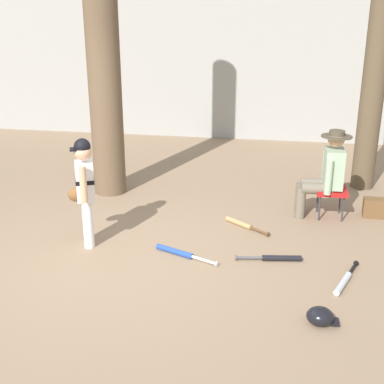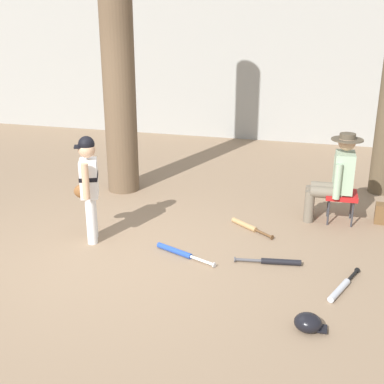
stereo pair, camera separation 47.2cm
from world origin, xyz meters
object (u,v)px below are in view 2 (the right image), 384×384
at_px(folding_stool, 341,196).
at_px(seated_spectator, 336,175).
at_px(bat_aluminum_silver, 341,288).
at_px(young_ballplayer, 88,182).
at_px(tree_near_player, 118,59).
at_px(batting_helmet_black, 308,323).
at_px(bat_blue_youth, 179,252).
at_px(bat_wood_tan, 247,226).
at_px(bat_black_composite, 276,262).

bearing_deg(folding_stool, seated_spectator, -178.19).
bearing_deg(bat_aluminum_silver, seated_spectator, 93.84).
bearing_deg(young_ballplayer, bat_aluminum_silver, -8.64).
height_order(tree_near_player, batting_helmet_black, tree_near_player).
xyz_separation_m(bat_blue_youth, bat_wood_tan, (0.64, 0.95, 0.00)).
distance_m(seated_spectator, bat_wood_tan, 1.32).
bearing_deg(young_ballplayer, seated_spectator, 25.96).
bearing_deg(tree_near_player, bat_aluminum_silver, -34.70).
distance_m(young_ballplayer, bat_aluminum_silver, 3.07).
xyz_separation_m(bat_aluminum_silver, bat_wood_tan, (-1.16, 1.28, 0.00)).
distance_m(bat_black_composite, bat_wood_tan, 1.00).
xyz_separation_m(bat_aluminum_silver, batting_helmet_black, (-0.29, -0.76, 0.04)).
distance_m(tree_near_player, batting_helmet_black, 4.68).
bearing_deg(bat_black_composite, bat_blue_youth, -176.88).
xyz_separation_m(bat_black_composite, bat_blue_youth, (-1.11, -0.06, 0.00)).
height_order(folding_stool, bat_wood_tan, folding_stool).
height_order(bat_aluminum_silver, bat_black_composite, same).
bearing_deg(tree_near_player, bat_black_composite, -36.09).
bearing_deg(seated_spectator, young_ballplayer, -154.04).
xyz_separation_m(bat_black_composite, batting_helmet_black, (0.41, -1.16, 0.04)).
bearing_deg(bat_black_composite, tree_near_player, 143.91).
xyz_separation_m(seated_spectator, bat_wood_tan, (-1.04, -0.54, -0.61)).
distance_m(folding_stool, bat_blue_youth, 2.35).
relative_size(bat_blue_youth, batting_helmet_black, 2.69).
relative_size(seated_spectator, batting_helmet_black, 4.13).
relative_size(tree_near_player, seated_spectator, 3.96).
bearing_deg(bat_blue_youth, bat_black_composite, 3.12).
height_order(folding_stool, seated_spectator, seated_spectator).
bearing_deg(folding_stool, batting_helmet_black, -95.81).
relative_size(young_ballplayer, seated_spectator, 1.09).
bearing_deg(bat_black_composite, bat_aluminum_silver, -29.19).
xyz_separation_m(tree_near_player, bat_aluminum_silver, (3.29, -2.28, -1.96)).
height_order(young_ballplayer, seated_spectator, young_ballplayer).
height_order(bat_aluminum_silver, batting_helmet_black, batting_helmet_black).
bearing_deg(bat_wood_tan, batting_helmet_black, -66.78).
distance_m(bat_blue_youth, bat_wood_tan, 1.15).
relative_size(folding_stool, bat_wood_tan, 0.68).
xyz_separation_m(young_ballplayer, bat_black_composite, (2.25, -0.06, -0.71)).
distance_m(young_ballplayer, bat_black_composite, 2.36).
bearing_deg(bat_aluminum_silver, tree_near_player, 145.30).
bearing_deg(folding_stool, young_ballplayer, -154.75).
distance_m(seated_spectator, batting_helmet_black, 2.66).
xyz_separation_m(bat_aluminum_silver, bat_blue_youth, (-1.81, 0.33, 0.00)).
distance_m(bat_wood_tan, batting_helmet_black, 2.22).
bearing_deg(bat_wood_tan, seated_spectator, 27.58).
relative_size(tree_near_player, bat_wood_tan, 7.84).
xyz_separation_m(tree_near_player, young_ballplayer, (0.34, -1.83, -1.24)).
bearing_deg(tree_near_player, bat_blue_youth, -52.73).
relative_size(bat_aluminum_silver, batting_helmet_black, 2.45).
relative_size(bat_black_composite, bat_wood_tan, 1.22).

